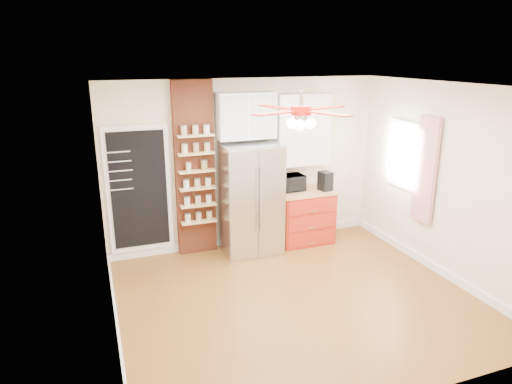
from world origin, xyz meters
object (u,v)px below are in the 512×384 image
object	(u,v)px
fridge	(250,199)
ceiling_fan	(301,111)
pantry_jar_oats	(188,167)
coffee_maker	(325,181)
toaster_oven	(289,183)
red_cabinet	(304,216)
canister_left	(328,186)

from	to	relation	value
fridge	ceiling_fan	distance (m)	2.25
pantry_jar_oats	coffee_maker	bearing A→B (deg)	-4.55
fridge	pantry_jar_oats	size ratio (longest dim) A/B	13.90
toaster_oven	coffee_maker	world-z (taller)	coffee_maker
coffee_maker	pantry_jar_oats	bearing A→B (deg)	166.00
fridge	pantry_jar_oats	world-z (taller)	fridge
red_cabinet	canister_left	xyz separation A→B (m)	(0.37, -0.12, 0.52)
red_cabinet	ceiling_fan	bearing A→B (deg)	-118.71
ceiling_fan	toaster_oven	bearing A→B (deg)	68.93
toaster_oven	pantry_jar_oats	xyz separation A→B (m)	(-1.66, -0.01, 0.41)
red_cabinet	ceiling_fan	size ratio (longest dim) A/B	0.67
ceiling_fan	toaster_oven	size ratio (longest dim) A/B	3.00
coffee_maker	pantry_jar_oats	distance (m)	2.26
toaster_oven	ceiling_fan	bearing A→B (deg)	-113.70
fridge	red_cabinet	xyz separation A→B (m)	(0.97, 0.05, -0.42)
coffee_maker	ceiling_fan	bearing A→B (deg)	-137.58
ceiling_fan	canister_left	size ratio (longest dim) A/B	9.29
red_cabinet	coffee_maker	xyz separation A→B (m)	(0.32, -0.10, 0.60)
coffee_maker	canister_left	distance (m)	0.10
toaster_oven	coffee_maker	size ratio (longest dim) A/B	1.50
ceiling_fan	pantry_jar_oats	distance (m)	2.24
fridge	toaster_oven	distance (m)	0.76
ceiling_fan	canister_left	world-z (taller)	ceiling_fan
red_cabinet	canister_left	bearing A→B (deg)	-17.96
ceiling_fan	red_cabinet	bearing A→B (deg)	61.29
fridge	red_cabinet	size ratio (longest dim) A/B	1.86
canister_left	toaster_oven	bearing A→B (deg)	161.74
coffee_maker	red_cabinet	bearing A→B (deg)	152.46
ceiling_fan	toaster_oven	world-z (taller)	ceiling_fan
ceiling_fan	pantry_jar_oats	bearing A→B (deg)	119.21
fridge	pantry_jar_oats	bearing A→B (deg)	172.48
coffee_maker	canister_left	size ratio (longest dim) A/B	2.06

